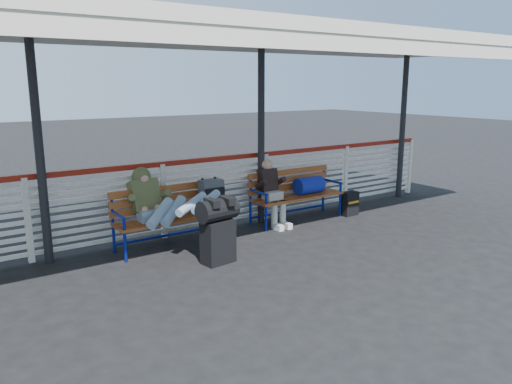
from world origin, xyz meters
TOP-DOWN VIEW (x-y plane):
  - ground at (0.00, 0.00)m, footprint 60.00×60.00m
  - fence at (0.00, 1.90)m, footprint 12.08×0.08m
  - canopy at (-0.00, 0.87)m, footprint 12.60×3.60m
  - luggage_stack at (0.13, 0.40)m, footprint 0.59×0.38m
  - bench_left at (0.17, 1.43)m, footprint 1.80×0.56m
  - bench_right at (2.51, 1.52)m, footprint 1.80×0.56m
  - traveler_man at (-0.21, 1.09)m, footprint 0.94×1.64m
  - companion_person at (1.86, 1.50)m, footprint 0.32×0.66m
  - suitcase_side at (3.46, 1.20)m, footprint 0.33×0.21m

SIDE VIEW (x-z plane):
  - ground at x=0.00m, z-range 0.00..0.00m
  - suitcase_side at x=3.46m, z-range 0.00..0.45m
  - luggage_stack at x=0.13m, z-range 0.04..0.95m
  - bench_right at x=2.51m, z-range 0.12..1.04m
  - companion_person at x=1.86m, z-range 0.02..1.17m
  - bench_left at x=0.17m, z-range 0.13..1.10m
  - fence at x=0.00m, z-range 0.04..1.28m
  - traveler_man at x=-0.21m, z-range 0.35..1.12m
  - canopy at x=0.00m, z-range 1.46..4.62m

